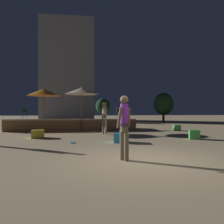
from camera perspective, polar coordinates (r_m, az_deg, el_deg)
ground_plane at (r=6.27m, az=8.07°, el=-12.50°), size 120.00×120.00×0.00m
wooden_deck at (r=16.34m, az=-10.30°, el=-3.25°), size 8.98×2.53×0.83m
patio_umbrella_0 at (r=15.06m, az=-7.96°, el=5.46°), size 2.27×2.27×3.05m
patio_umbrella_1 at (r=15.38m, az=-17.40°, el=4.93°), size 2.18×2.18×2.95m
cube_seat_0 at (r=9.71m, az=2.29°, el=-6.71°), size 0.69×0.69×0.41m
cube_seat_1 at (r=11.52m, az=20.69°, el=-5.53°), size 0.60×0.60×0.44m
cube_seat_2 at (r=15.98m, az=16.58°, el=-3.98°), size 0.53×0.53×0.40m
cube_seat_3 at (r=11.89m, az=-18.81°, el=-5.43°), size 0.69×0.69×0.41m
person_1 at (r=13.21m, az=-1.98°, el=-0.93°), size 0.32×0.54×1.90m
person_2 at (r=6.13m, az=3.19°, el=-3.26°), size 0.46×0.34×1.82m
bistro_chair_0 at (r=17.27m, az=-21.86°, el=0.24°), size 0.42×0.42×0.90m
bistro_chair_1 at (r=16.82m, az=1.87°, el=0.26°), size 0.45×0.46×0.90m
frisbee_disc at (r=9.63m, az=-10.28°, el=-7.88°), size 0.24×0.24×0.03m
background_tree_0 at (r=27.74m, az=13.29°, el=2.07°), size 2.46×2.46×3.61m
background_tree_1 at (r=26.22m, az=-2.40°, el=1.46°), size 1.71×1.71×2.88m
distant_building at (r=35.27m, az=-11.57°, el=10.82°), size 8.21×3.07×15.66m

